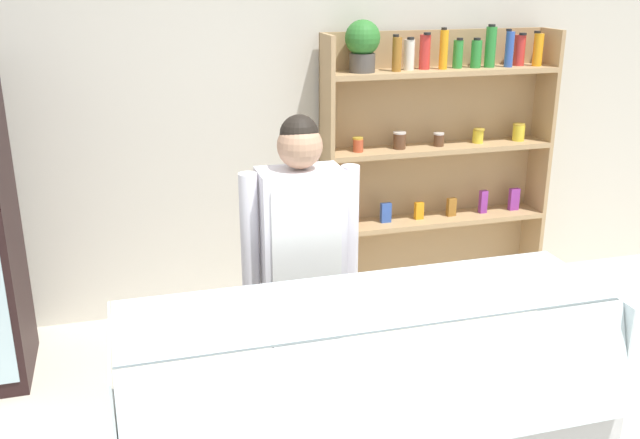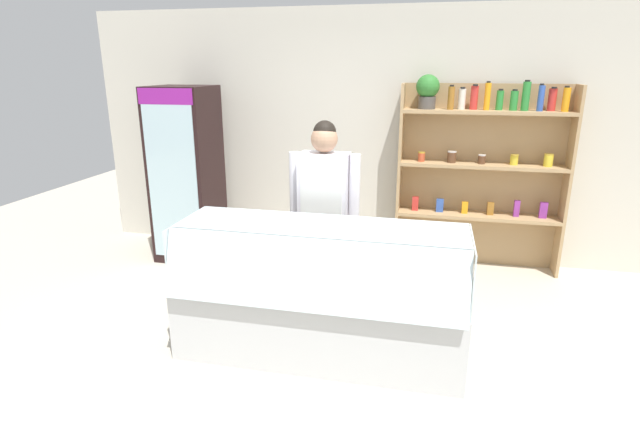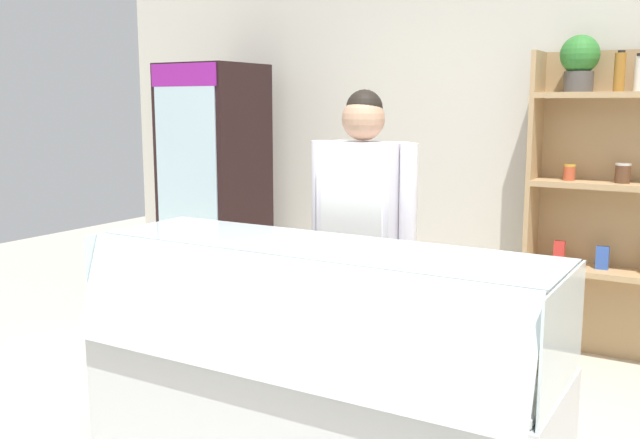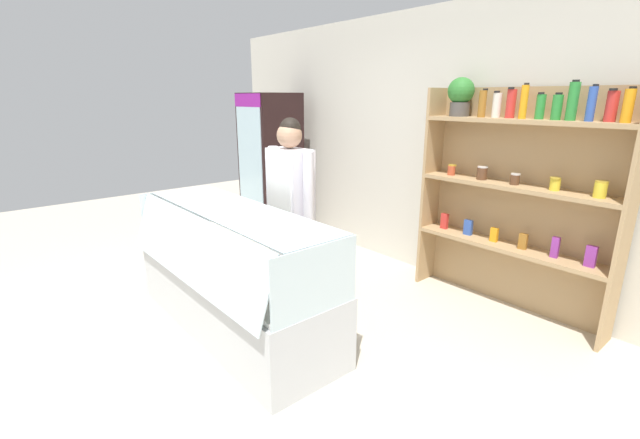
{
  "view_description": "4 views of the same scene",
  "coord_description": "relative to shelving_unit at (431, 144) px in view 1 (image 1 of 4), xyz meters",
  "views": [
    {
      "loc": [
        -1.16,
        -2.47,
        2.32
      ],
      "look_at": [
        -0.24,
        0.77,
        1.14
      ],
      "focal_mm": 40.0,
      "sensor_mm": 36.0,
      "label": 1
    },
    {
      "loc": [
        0.52,
        -3.22,
        2.1
      ],
      "look_at": [
        -0.33,
        0.48,
        0.93
      ],
      "focal_mm": 28.0,
      "sensor_mm": 36.0,
      "label": 2
    },
    {
      "loc": [
        1.32,
        -2.5,
        1.61
      ],
      "look_at": [
        -0.56,
        0.65,
        1.01
      ],
      "focal_mm": 40.0,
      "sensor_mm": 36.0,
      "label": 3
    },
    {
      "loc": [
        2.64,
        -1.47,
        1.85
      ],
      "look_at": [
        0.08,
        0.71,
        0.88
      ],
      "focal_mm": 24.0,
      "sensor_mm": 36.0,
      "label": 4
    }
  ],
  "objects": [
    {
      "name": "shelving_unit",
      "position": [
        0.0,
        0.0,
        0.0
      ],
      "size": [
        1.69,
        0.29,
        2.02
      ],
      "color": "tan",
      "rests_on": "ground"
    },
    {
      "name": "shop_clerk",
      "position": [
        -1.32,
        -1.4,
        -0.15
      ],
      "size": [
        0.6,
        0.25,
        1.68
      ],
      "color": "#383D51",
      "rests_on": "ground"
    },
    {
      "name": "back_wall",
      "position": [
        -0.97,
        0.19,
        0.21
      ],
      "size": [
        6.8,
        0.1,
        2.7
      ],
      "primitive_type": "cube",
      "color": "beige",
      "rests_on": "ground"
    }
  ]
}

